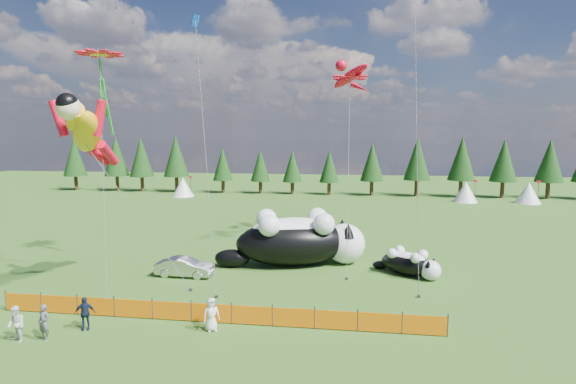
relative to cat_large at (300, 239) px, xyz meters
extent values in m
plane|color=black|center=(-3.10, -7.38, -1.82)|extent=(160.00, 160.00, 0.00)
cylinder|color=#262626|center=(-14.10, -10.38, -1.27)|extent=(0.06, 0.06, 1.10)
cylinder|color=#262626|center=(-12.10, -10.38, -1.27)|extent=(0.06, 0.06, 1.10)
cylinder|color=#262626|center=(-10.10, -10.38, -1.27)|extent=(0.06, 0.06, 1.10)
cylinder|color=#262626|center=(-8.10, -10.38, -1.27)|extent=(0.06, 0.06, 1.10)
cylinder|color=#262626|center=(-6.10, -10.38, -1.27)|extent=(0.06, 0.06, 1.10)
cylinder|color=#262626|center=(-4.10, -10.38, -1.27)|extent=(0.06, 0.06, 1.10)
cylinder|color=#262626|center=(-2.10, -10.38, -1.27)|extent=(0.06, 0.06, 1.10)
cylinder|color=#262626|center=(-0.10, -10.38, -1.27)|extent=(0.06, 0.06, 1.10)
cylinder|color=#262626|center=(1.90, -10.38, -1.27)|extent=(0.06, 0.06, 1.10)
cylinder|color=#262626|center=(3.90, -10.38, -1.27)|extent=(0.06, 0.06, 1.10)
cylinder|color=#262626|center=(5.90, -10.38, -1.27)|extent=(0.06, 0.06, 1.10)
cylinder|color=#262626|center=(7.90, -10.38, -1.27)|extent=(0.06, 0.06, 1.10)
cube|color=#DC6604|center=(-13.10, -10.38, -1.32)|extent=(2.00, 0.04, 0.90)
cube|color=#DC6604|center=(-11.10, -10.38, -1.32)|extent=(2.00, 0.04, 0.90)
cube|color=#DC6604|center=(-9.10, -10.38, -1.32)|extent=(2.00, 0.04, 0.90)
cube|color=#DC6604|center=(-7.10, -10.38, -1.32)|extent=(2.00, 0.04, 0.90)
cube|color=#DC6604|center=(-5.10, -10.38, -1.32)|extent=(2.00, 0.04, 0.90)
cube|color=#DC6604|center=(-3.10, -10.38, -1.32)|extent=(2.00, 0.04, 0.90)
cube|color=#DC6604|center=(-1.10, -10.38, -1.32)|extent=(2.00, 0.04, 0.90)
cube|color=#DC6604|center=(0.90, -10.38, -1.32)|extent=(2.00, 0.04, 0.90)
cube|color=#DC6604|center=(2.90, -10.38, -1.32)|extent=(2.00, 0.04, 0.90)
cube|color=#DC6604|center=(4.90, -10.38, -1.32)|extent=(2.00, 0.04, 0.90)
cube|color=#DC6604|center=(6.90, -10.38, -1.32)|extent=(2.00, 0.04, 0.90)
ellipsoid|color=black|center=(-0.44, -0.12, -0.23)|extent=(8.64, 5.67, 3.18)
ellipsoid|color=white|center=(-0.44, -0.12, 0.56)|extent=(6.49, 4.13, 1.94)
sphere|color=white|center=(3.13, 0.85, -0.41)|extent=(2.82, 2.82, 2.82)
sphere|color=#FB616A|center=(4.29, 1.17, -0.41)|extent=(0.40, 0.40, 0.40)
ellipsoid|color=black|center=(-4.53, -1.24, -1.20)|extent=(2.71, 1.84, 1.24)
cone|color=black|center=(3.35, 0.04, 0.72)|extent=(0.99, 0.99, 0.99)
cone|color=black|center=(2.91, 1.67, 0.72)|extent=(0.99, 0.99, 0.99)
sphere|color=white|center=(1.13, 1.50, 1.27)|extent=(1.48, 1.48, 1.48)
sphere|color=white|center=(1.73, -0.72, 1.27)|extent=(1.48, 1.48, 1.48)
sphere|color=white|center=(-2.45, 0.52, 1.27)|extent=(1.48, 1.48, 1.48)
sphere|color=white|center=(-1.84, -1.69, 1.27)|extent=(1.48, 1.48, 1.48)
ellipsoid|color=black|center=(7.15, -1.30, -1.11)|extent=(3.87, 3.38, 1.42)
ellipsoid|color=white|center=(7.15, -1.30, -0.75)|extent=(2.89, 2.50, 0.87)
sphere|color=white|center=(8.52, -2.24, -1.19)|extent=(1.27, 1.27, 1.27)
sphere|color=#FB616A|center=(8.97, -2.54, -1.19)|extent=(0.18, 0.18, 0.18)
ellipsoid|color=black|center=(5.59, -0.23, -1.54)|extent=(1.23, 1.08, 0.55)
cone|color=black|center=(8.31, -2.55, -0.68)|extent=(0.44, 0.44, 0.44)
cone|color=black|center=(8.74, -1.92, -0.68)|extent=(0.44, 0.44, 0.44)
sphere|color=white|center=(8.16, -1.37, -0.44)|extent=(0.66, 0.66, 0.66)
sphere|color=white|center=(7.58, -2.21, -0.44)|extent=(0.66, 0.66, 0.66)
sphere|color=white|center=(6.79, -0.43, -0.44)|extent=(0.66, 0.66, 0.66)
sphere|color=white|center=(6.21, -1.28, -0.44)|extent=(0.66, 0.66, 0.66)
imported|color=silver|center=(-7.02, -3.62, -1.21)|extent=(3.72, 1.34, 1.22)
imported|color=#535357|center=(-9.85, -13.20, -1.00)|extent=(0.67, 0.53, 1.63)
imported|color=white|center=(-10.94, -13.53, -1.01)|extent=(0.92, 0.79, 1.62)
imported|color=#121B32|center=(-8.71, -11.92, -1.03)|extent=(1.03, 0.77, 1.58)
imported|color=white|center=(-2.81, -11.24, -1.03)|extent=(0.92, 0.85, 1.58)
cylinder|color=#595959|center=(-8.20, -6.97, 2.84)|extent=(0.03, 0.03, 10.44)
cube|color=#262626|center=(-5.68, -6.22, -1.74)|extent=(0.15, 0.15, 0.16)
cylinder|color=#595959|center=(3.29, 1.75, 5.09)|extent=(0.03, 0.03, 16.37)
cube|color=#262626|center=(3.31, -2.87, -1.74)|extent=(0.15, 0.15, 0.16)
cylinder|color=#595959|center=(-10.30, -7.02, 5.24)|extent=(0.03, 0.03, 15.37)
cube|color=#262626|center=(-8.72, -9.99, -1.74)|extent=(0.15, 0.15, 0.16)
cube|color=#1B9627|center=(-11.88, -4.05, 9.50)|extent=(0.21, 0.21, 4.66)
cylinder|color=#595959|center=(-5.28, -4.21, 6.45)|extent=(0.03, 0.03, 17.46)
cube|color=#262626|center=(-3.85, -7.09, -1.74)|extent=(0.15, 0.15, 0.16)
cylinder|color=#595959|center=(7.32, -1.77, 9.87)|extent=(0.03, 0.03, 24.24)
cube|color=#262626|center=(7.36, -5.48, -1.74)|extent=(0.15, 0.15, 0.16)
camera|label=1|loc=(3.48, -30.42, 7.22)|focal=28.00mm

